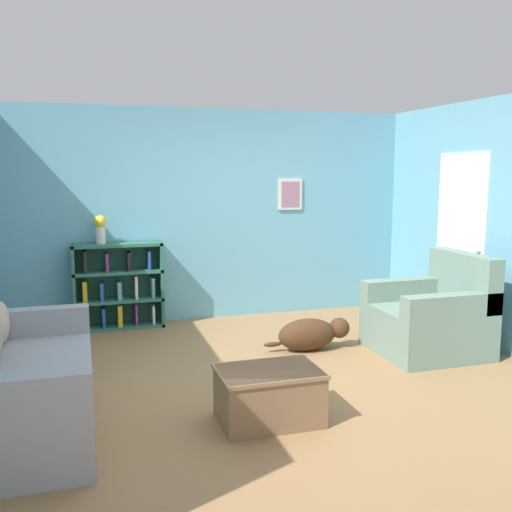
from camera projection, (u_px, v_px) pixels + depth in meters
ground_plane at (269, 376)px, 5.18m from camera, size 14.00×14.00×0.00m
wall_back at (213, 215)px, 7.12m from camera, size 5.60×0.13×2.60m
wall_right at (509, 227)px, 5.74m from camera, size 0.16×5.00×2.60m
couch at (19, 386)px, 4.09m from camera, size 0.89×1.85×0.85m
bookshelf at (118, 287)px, 6.71m from camera, size 1.03×0.28×1.01m
recliner_chair at (432, 318)px, 5.83m from camera, size 1.02×0.98×1.02m
coffee_table at (269, 394)px, 4.23m from camera, size 0.76×0.52×0.41m
dog at (311, 334)px, 5.92m from camera, size 0.93×0.30×0.34m
vase at (100, 228)px, 6.54m from camera, size 0.14×0.14×0.33m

